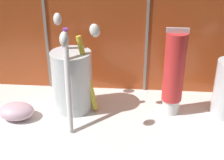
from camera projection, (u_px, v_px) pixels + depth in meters
sink_counter at (131, 133)px, 51.75cm from camera, size 76.90×28.33×2.00cm
toothbrush_cup at (71, 79)px, 54.45cm from camera, size 9.17×13.58×17.20cm
toothpaste_tube at (172, 73)px, 52.42cm from camera, size 3.67×3.49×15.50cm
soap_bar at (15, 111)px, 53.45cm from camera, size 6.09×4.66×2.71cm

